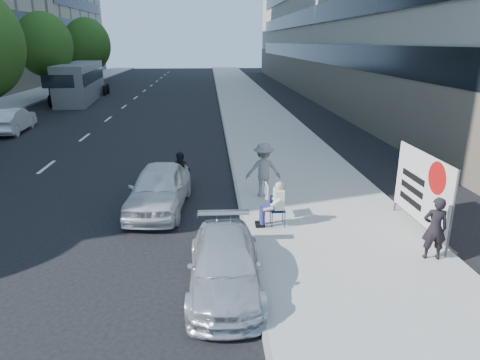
{
  "coord_description": "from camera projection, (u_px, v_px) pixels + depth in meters",
  "views": [
    {
      "loc": [
        0.53,
        -10.19,
        5.13
      ],
      "look_at": [
        1.36,
        1.17,
        1.44
      ],
      "focal_mm": 32.0,
      "sensor_mm": 36.0,
      "label": 1
    }
  ],
  "objects": [
    {
      "name": "parked_sedan",
      "position": [
        225.0,
        265.0,
        9.2
      ],
      "size": [
        1.64,
        3.86,
        1.11
      ],
      "primitive_type": "imported",
      "rotation": [
        0.0,
        0.0,
        -0.02
      ],
      "color": "silver",
      "rests_on": "ground"
    },
    {
      "name": "tree_far_d",
      "position": [
        44.0,
        45.0,
        37.23
      ],
      "size": [
        4.8,
        4.8,
        7.65
      ],
      "color": "#382616",
      "rests_on": "ground"
    },
    {
      "name": "white_sedan_near",
      "position": [
        159.0,
        188.0,
        13.57
      ],
      "size": [
        2.02,
        4.27,
        1.41
      ],
      "primitive_type": "imported",
      "rotation": [
        0.0,
        0.0,
        -0.09
      ],
      "color": "silver",
      "rests_on": "ground"
    },
    {
      "name": "near_sidewalk",
      "position": [
        258.0,
        116.0,
        30.44
      ],
      "size": [
        5.0,
        120.0,
        0.15
      ],
      "primitive_type": "cube",
      "color": "#9E9C94",
      "rests_on": "ground"
    },
    {
      "name": "pedestrian_woman",
      "position": [
        435.0,
        228.0,
        10.1
      ],
      "size": [
        0.63,
        0.48,
        1.56
      ],
      "primitive_type": "imported",
      "rotation": [
        0.0,
        0.0,
        2.94
      ],
      "color": "black",
      "rests_on": "near_sidewalk"
    },
    {
      "name": "ground",
      "position": [
        192.0,
        247.0,
        11.22
      ],
      "size": [
        160.0,
        160.0,
        0.0
      ],
      "primitive_type": "plane",
      "color": "black",
      "rests_on": "ground"
    },
    {
      "name": "motorcycle",
      "position": [
        182.0,
        174.0,
        15.29
      ],
      "size": [
        0.76,
        2.05,
        1.42
      ],
      "rotation": [
        0.0,
        0.0,
        -0.13
      ],
      "color": "black",
      "rests_on": "ground"
    },
    {
      "name": "white_sedan_mid",
      "position": [
        11.0,
        120.0,
        25.14
      ],
      "size": [
        1.87,
        4.57,
        1.47
      ],
      "primitive_type": "imported",
      "rotation": [
        0.0,
        0.0,
        3.21
      ],
      "color": "silver",
      "rests_on": "ground"
    },
    {
      "name": "bus",
      "position": [
        81.0,
        82.0,
        38.89
      ],
      "size": [
        3.75,
        12.26,
        3.3
      ],
      "rotation": [
        0.0,
        0.0,
        0.1
      ],
      "color": "slate",
      "rests_on": "ground"
    },
    {
      "name": "tree_far_e",
      "position": [
        87.0,
        45.0,
        50.55
      ],
      "size": [
        5.4,
        5.4,
        7.89
      ],
      "color": "#382616",
      "rests_on": "ground"
    },
    {
      "name": "jogger",
      "position": [
        263.0,
        170.0,
        14.26
      ],
      "size": [
        1.2,
        0.71,
        1.82
      ],
      "primitive_type": "imported",
      "rotation": [
        0.0,
        0.0,
        3.11
      ],
      "color": "slate",
      "rests_on": "near_sidewalk"
    },
    {
      "name": "seated_protester",
      "position": [
        274.0,
        201.0,
        11.97
      ],
      "size": [
        0.83,
        1.12,
        1.31
      ],
      "color": "#122050",
      "rests_on": "near_sidewalk"
    },
    {
      "name": "protest_banner",
      "position": [
        422.0,
        188.0,
        11.43
      ],
      "size": [
        0.08,
        3.06,
        2.2
      ],
      "color": "#4C4C4C",
      "rests_on": "near_sidewalk"
    }
  ]
}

